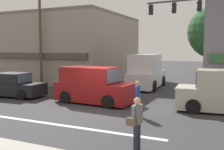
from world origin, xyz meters
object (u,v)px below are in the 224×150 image
van_crossing_rightbound (93,86)px  box_truck_parked_curbside (146,73)px  sedan_crossing_leftbound (14,86)px  pedestrian_foreground_with_bag (137,121)px  traffic_light_mast (206,28)px  pedestrian_mid_crossing (137,96)px  street_tree (215,32)px  utility_pole_near_left (40,38)px

van_crossing_rightbound → box_truck_parked_curbside: box_truck_parked_curbside is taller
box_truck_parked_curbside → sedan_crossing_leftbound: 10.12m
box_truck_parked_curbside → pedestrian_foreground_with_bag: size_ratio=3.40×
traffic_light_mast → sedan_crossing_leftbound: 12.56m
traffic_light_mast → van_crossing_rightbound: (-5.98, -2.17, -3.30)m
van_crossing_rightbound → pedestrian_mid_crossing: bearing=-29.3°
pedestrian_mid_crossing → traffic_light_mast: bearing=57.8°
street_tree → pedestrian_mid_crossing: bearing=-108.9°
utility_pole_near_left → sedan_crossing_leftbound: bearing=-73.5°
utility_pole_near_left → traffic_light_mast: (13.06, -1.82, 0.19)m
utility_pole_near_left → pedestrian_foreground_with_bag: (11.84, -9.91, -3.16)m
street_tree → van_crossing_rightbound: street_tree is taller
pedestrian_foreground_with_bag → box_truck_parked_curbside: bearing=105.8°
traffic_light_mast → pedestrian_mid_crossing: bearing=-122.2°
utility_pole_near_left → van_crossing_rightbound: bearing=-29.4°
street_tree → box_truck_parked_curbside: size_ratio=1.09×
street_tree → traffic_light_mast: (-0.23, -4.09, -0.04)m
street_tree → traffic_light_mast: street_tree is taller
street_tree → utility_pole_near_left: utility_pole_near_left is taller
van_crossing_rightbound → sedan_crossing_leftbound: bearing=-176.4°
street_tree → sedan_crossing_leftbound: street_tree is taller
utility_pole_near_left → pedestrian_mid_crossing: 12.44m
pedestrian_mid_crossing → sedan_crossing_leftbound: bearing=170.4°
box_truck_parked_curbside → pedestrian_foreground_with_bag: 13.45m
sedan_crossing_leftbound → utility_pole_near_left: bearing=106.5°
street_tree → box_truck_parked_curbside: (-5.10, 0.76, -3.08)m
street_tree → pedestrian_foreground_with_bag: street_tree is taller
utility_pole_near_left → pedestrian_mid_crossing: (10.49, -5.91, -3.16)m
utility_pole_near_left → van_crossing_rightbound: (7.07, -3.99, -3.11)m
utility_pole_near_left → pedestrian_foreground_with_bag: utility_pole_near_left is taller
street_tree → box_truck_parked_curbside: 6.01m
sedan_crossing_leftbound → pedestrian_mid_crossing: bearing=-9.6°
box_truck_parked_curbside → pedestrian_mid_crossing: bearing=-75.5°
utility_pole_near_left → van_crossing_rightbound: size_ratio=1.68×
pedestrian_mid_crossing → utility_pole_near_left: bearing=150.6°
utility_pole_near_left → box_truck_parked_curbside: 9.18m
van_crossing_rightbound → pedestrian_foreground_with_bag: bearing=-51.2°
utility_pole_near_left → pedestrian_mid_crossing: size_ratio=4.74×
utility_pole_near_left → sedan_crossing_leftbound: utility_pole_near_left is taller
van_crossing_rightbound → sedan_crossing_leftbound: 5.81m
sedan_crossing_leftbound → pedestrian_foreground_with_bag: bearing=-27.8°
box_truck_parked_curbside → van_crossing_rightbound: bearing=-99.0°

